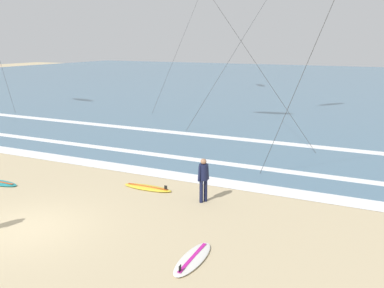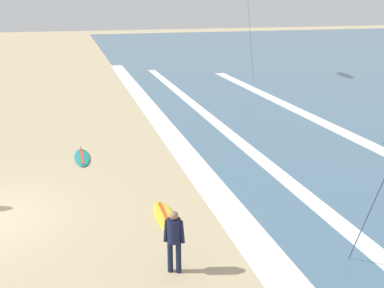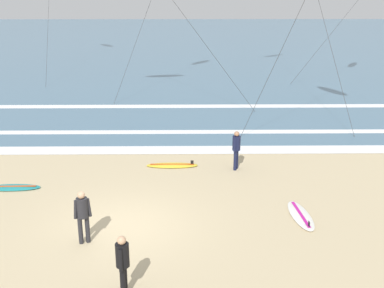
% 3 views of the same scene
% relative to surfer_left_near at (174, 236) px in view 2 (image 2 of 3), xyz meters
% --- Properties ---
extents(wave_foam_shoreline, '(56.16, 1.09, 0.01)m').
position_rel_surfer_left_near_xyz_m(wave_foam_shoreline, '(-5.66, 2.34, -0.94)').
color(wave_foam_shoreline, white).
rests_on(wave_foam_shoreline, ocean_surface).
extents(wave_foam_mid_break, '(49.40, 0.63, 0.01)m').
position_rel_surfer_left_near_xyz_m(wave_foam_mid_break, '(-5.21, 5.11, -0.94)').
color(wave_foam_mid_break, white).
rests_on(wave_foam_mid_break, ocean_surface).
extents(surfer_left_near, '(0.32, 0.50, 1.60)m').
position_rel_surfer_left_near_xyz_m(surfer_left_near, '(0.00, 0.00, 0.00)').
color(surfer_left_near, '#141938').
rests_on(surfer_left_near, ground).
extents(surfboard_foreground_flat, '(2.11, 0.63, 0.25)m').
position_rel_surfer_left_near_xyz_m(surfboard_foreground_flat, '(-8.38, -1.83, -0.91)').
color(surfboard_foreground_flat, teal).
rests_on(surfboard_foreground_flat, ground).
extents(surfboard_left_pile, '(2.10, 0.60, 0.25)m').
position_rel_surfer_left_near_xyz_m(surfboard_left_pile, '(-2.57, 0.35, -0.91)').
color(surfboard_left_pile, yellow).
rests_on(surfboard_left_pile, ground).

